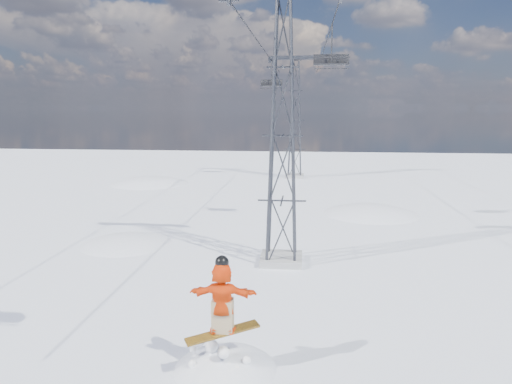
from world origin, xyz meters
TOP-DOWN VIEW (x-y plane):
  - ground at (0.00, 0.00)m, footprint 120.00×120.00m
  - snow_terrain at (-4.77, 21.24)m, footprint 39.00×37.00m
  - lift_tower_near at (0.80, 8.00)m, footprint 5.20×1.80m
  - lift_tower_far at (0.80, 33.00)m, footprint 5.20×1.80m
  - haul_cables at (0.80, 19.50)m, footprint 4.46×51.00m
  - lift_chair_mid at (3.00, 13.54)m, footprint 1.83×0.53m
  - lift_chair_far at (-1.40, 31.82)m, footprint 2.00×0.58m

SIDE VIEW (x-z plane):
  - snow_terrain at x=-4.77m, z-range -20.59..1.41m
  - ground at x=0.00m, z-range 0.00..0.00m
  - lift_tower_near at x=0.80m, z-range -0.24..11.18m
  - lift_tower_far at x=0.80m, z-range -0.24..11.18m
  - lift_chair_far at x=-1.40m, z-range 7.62..10.10m
  - lift_chair_mid at x=3.00m, z-range 7.90..10.17m
  - haul_cables at x=0.80m, z-range 10.82..10.88m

